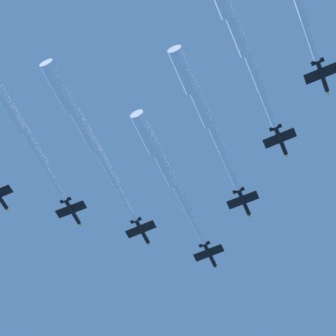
% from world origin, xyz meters
% --- Properties ---
extents(jet_lead, '(48.29, 28.85, 3.84)m').
position_xyz_m(jet_lead, '(1.44, -1.01, 148.35)').
color(jet_lead, black).
extents(jet_port_inner, '(54.08, 32.02, 3.84)m').
position_xyz_m(jet_port_inner, '(9.97, -22.34, 150.58)').
color(jet_port_inner, black).
extents(jet_starboard_inner, '(47.47, 28.04, 3.80)m').
position_xyz_m(jet_starboard_inner, '(19.56, 6.26, 148.14)').
color(jet_starboard_inner, black).
extents(jet_port_mid, '(51.86, 30.30, 3.77)m').
position_xyz_m(jet_port_mid, '(13.29, -40.49, 150.88)').
color(jet_port_mid, black).
extents(jet_starboard_mid, '(47.83, 28.77, 3.84)m').
position_xyz_m(jet_starboard_mid, '(38.44, 12.54, 149.55)').
color(jet_starboard_mid, black).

